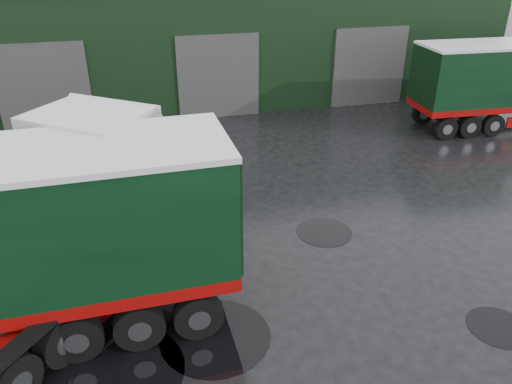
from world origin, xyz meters
TOP-DOWN VIEW (x-y plane):
  - ground at (0.00, 0.00)m, footprint 100.00×100.00m
  - warehouse at (2.00, 20.00)m, footprint 32.40×12.40m
  - hero_tractor at (-4.50, 0.63)m, footprint 6.89×7.58m
  - wash_bucket at (0.01, 1.84)m, footprint 0.29×0.29m
  - puddle_0 at (-1.12, -1.27)m, footprint 2.54×2.54m
  - puddle_1 at (2.95, 2.29)m, footprint 1.72×1.72m
  - puddle_2 at (-5.69, 0.95)m, footprint 3.26×3.26m
  - puddle_3 at (5.30, -2.66)m, footprint 1.44×1.44m
  - puddle_4 at (-3.36, -1.79)m, footprint 2.93×2.93m

SIDE VIEW (x-z plane):
  - ground at x=0.00m, z-range 0.00..0.00m
  - puddle_0 at x=-1.12m, z-range 0.00..0.01m
  - puddle_1 at x=2.95m, z-range 0.00..0.01m
  - puddle_2 at x=-5.69m, z-range 0.00..0.01m
  - puddle_3 at x=5.30m, z-range 0.00..0.01m
  - puddle_4 at x=-3.36m, z-range 0.00..0.01m
  - wash_bucket at x=0.01m, z-range 0.00..0.26m
  - hero_tractor at x=-4.50m, z-range 0.00..4.49m
  - warehouse at x=2.00m, z-range 0.01..6.31m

